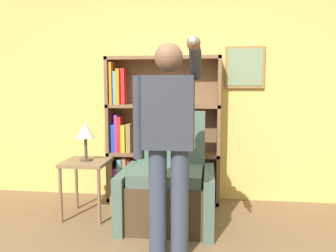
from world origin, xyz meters
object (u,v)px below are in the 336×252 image
at_px(side_table, 86,170).
at_px(table_lamp, 85,133).
at_px(armchair, 168,187).
at_px(bookcase, 152,132).
at_px(person_standing, 168,137).

bearing_deg(side_table, table_lamp, -33.69).
distance_m(armchair, table_lamp, 1.06).
xyz_separation_m(armchair, side_table, (-0.90, 0.04, 0.14)).
height_order(bookcase, armchair, bookcase).
bearing_deg(person_standing, armchair, 96.99).
relative_size(armchair, table_lamp, 2.80).
bearing_deg(bookcase, side_table, -134.57).
bearing_deg(person_standing, side_table, 142.80).
xyz_separation_m(armchair, table_lamp, (-0.90, 0.04, 0.55)).
bearing_deg(bookcase, armchair, -66.71).
distance_m(side_table, table_lamp, 0.41).
bearing_deg(armchair, side_table, 177.25).
xyz_separation_m(side_table, table_lamp, (0.00, -0.00, 0.41)).
relative_size(person_standing, table_lamp, 4.27).
relative_size(person_standing, side_table, 2.82).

